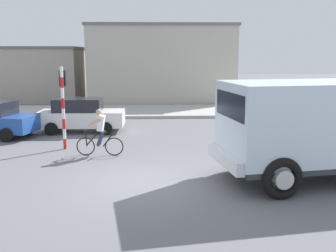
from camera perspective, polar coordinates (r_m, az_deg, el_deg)
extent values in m
plane|color=slate|center=(11.36, -3.83, -8.32)|extent=(120.00, 120.00, 0.00)
cube|color=#ADADA8|center=(24.79, -3.01, 2.21)|extent=(80.00, 5.00, 0.16)
cube|color=silver|center=(11.94, 20.77, 0.85)|extent=(5.53, 3.30, 2.20)
cube|color=#2D3338|center=(12.18, 20.41, -4.63)|extent=(5.42, 3.23, 0.16)
cube|color=silver|center=(10.97, 8.35, -4.73)|extent=(0.62, 2.38, 0.36)
cube|color=black|center=(10.73, 9.32, 3.05)|extent=(0.46, 2.12, 0.70)
torus|color=black|center=(10.35, 16.46, -7.44)|extent=(1.12, 0.41, 1.10)
cylinder|color=beige|center=(10.35, 16.46, -7.44)|extent=(0.54, 0.38, 0.50)
torus|color=black|center=(12.58, 11.03, -4.01)|extent=(1.12, 0.41, 1.10)
cylinder|color=beige|center=(12.58, 11.03, -4.01)|extent=(0.54, 0.38, 0.50)
torus|color=black|center=(14.11, 23.25, -3.10)|extent=(1.12, 0.41, 1.10)
cylinder|color=beige|center=(14.11, 23.25, -3.10)|extent=(0.54, 0.38, 0.50)
torus|color=black|center=(14.52, -12.01, -2.95)|extent=(0.68, 0.08, 0.68)
torus|color=black|center=(14.31, -7.91, -3.01)|extent=(0.68, 0.08, 0.68)
cylinder|color=black|center=(14.32, -10.74, -0.77)|extent=(0.60, 0.08, 0.09)
cylinder|color=black|center=(14.38, -10.94, -1.72)|extent=(0.51, 0.08, 0.57)
cylinder|color=black|center=(14.28, -8.74, -1.94)|extent=(0.44, 0.07, 0.57)
cylinder|color=black|center=(14.45, -11.96, -1.81)|extent=(0.10, 0.05, 0.59)
cylinder|color=black|center=(14.38, -11.91, -0.58)|extent=(0.06, 0.50, 0.03)
cube|color=black|center=(14.27, -9.57, -0.88)|extent=(0.25, 0.14, 0.06)
cube|color=white|center=(14.21, -9.81, 0.43)|extent=(0.31, 0.34, 0.59)
sphere|color=tan|center=(14.16, -10.14, 2.02)|extent=(0.22, 0.22, 0.22)
cylinder|color=#2D334C|center=(14.23, -9.93, -1.86)|extent=(0.31, 0.14, 0.57)
cylinder|color=tan|center=(14.09, -10.74, 0.52)|extent=(0.50, 0.12, 0.29)
cylinder|color=#2D334C|center=(14.42, -9.78, -1.69)|extent=(0.31, 0.14, 0.57)
cylinder|color=tan|center=(14.40, -10.47, 0.74)|extent=(0.50, 0.12, 0.29)
cylinder|color=red|center=(15.72, -14.91, -2.57)|extent=(0.12, 0.12, 0.40)
cylinder|color=white|center=(15.63, -14.98, -1.14)|extent=(0.12, 0.12, 0.40)
cylinder|color=red|center=(15.56, -15.05, 0.31)|extent=(0.12, 0.12, 0.40)
cylinder|color=white|center=(15.50, -15.12, 1.76)|extent=(0.12, 0.12, 0.40)
cylinder|color=red|center=(15.44, -15.19, 3.23)|extent=(0.12, 0.12, 0.40)
cylinder|color=white|center=(15.40, -15.26, 4.70)|extent=(0.12, 0.12, 0.40)
cylinder|color=red|center=(15.37, -15.34, 6.19)|extent=(0.12, 0.12, 0.40)
cylinder|color=white|center=(15.34, -15.41, 7.68)|extent=(0.12, 0.12, 0.40)
cube|color=black|center=(15.53, -15.21, 6.79)|extent=(0.24, 0.20, 0.60)
sphere|color=red|center=(15.65, -15.12, 6.82)|extent=(0.14, 0.14, 0.14)
cylinder|color=black|center=(19.13, -19.91, -0.23)|extent=(0.62, 0.31, 0.60)
cylinder|color=black|center=(17.71, -22.65, -1.24)|extent=(0.62, 0.31, 0.60)
cube|color=white|center=(18.98, -12.55, 1.14)|extent=(4.02, 1.74, 0.70)
cube|color=black|center=(18.91, -13.08, 3.08)|extent=(2.21, 1.47, 0.60)
cylinder|color=black|center=(19.67, -8.51, 0.57)|extent=(0.60, 0.19, 0.60)
cylinder|color=black|center=(18.01, -9.13, -0.36)|extent=(0.60, 0.19, 0.60)
cylinder|color=black|center=(20.12, -15.54, 0.52)|extent=(0.60, 0.19, 0.60)
cylinder|color=black|center=(18.50, -16.77, -0.40)|extent=(0.60, 0.19, 0.60)
cube|color=#9E9389|center=(33.87, -21.92, 6.99)|extent=(11.08, 5.96, 4.02)
cube|color=#5E5852|center=(33.83, -22.16, 10.55)|extent=(11.30, 6.08, 0.20)
cube|color=#B2AD9E|center=(30.79, -1.01, 8.93)|extent=(10.63, 7.11, 5.59)
cube|color=slate|center=(30.84, -1.03, 14.32)|extent=(10.84, 7.25, 0.20)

